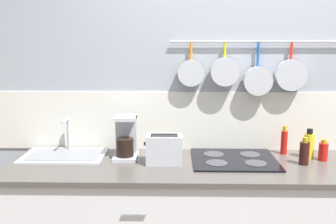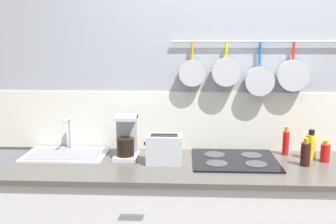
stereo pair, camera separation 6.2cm
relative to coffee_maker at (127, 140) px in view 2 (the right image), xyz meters
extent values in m
cube|color=#999EA8|center=(0.94, 0.23, 0.25)|extent=(7.20, 0.06, 2.60)
cube|color=silver|center=(0.94, 0.23, 0.09)|extent=(7.20, 0.07, 0.43)
cylinder|color=#B7BABF|center=(0.90, 0.18, 0.66)|extent=(1.20, 0.02, 0.02)
cylinder|color=orange|center=(0.45, 0.18, 0.60)|extent=(0.02, 0.02, 0.12)
cylinder|color=#B7BABF|center=(0.45, 0.16, 0.45)|extent=(0.19, 0.05, 0.19)
cylinder|color=gold|center=(0.68, 0.18, 0.61)|extent=(0.02, 0.02, 0.10)
cylinder|color=#B7BABF|center=(0.68, 0.15, 0.46)|extent=(0.20, 0.07, 0.20)
cylinder|color=#1959B2|center=(0.92, 0.18, 0.57)|extent=(0.02, 0.02, 0.16)
cylinder|color=#B7BABF|center=(0.92, 0.15, 0.39)|extent=(0.20, 0.06, 0.20)
cylinder|color=red|center=(1.15, 0.18, 0.60)|extent=(0.02, 0.02, 0.12)
cylinder|color=#B7BABF|center=(1.15, 0.15, 0.43)|extent=(0.22, 0.05, 0.22)
cylinder|color=slate|center=(0.10, -0.47, -0.32)|extent=(0.14, 0.01, 0.01)
cube|color=#4C4742|center=(0.94, -0.14, -0.14)|extent=(3.37, 0.68, 0.03)
cube|color=#B7BABF|center=(-0.43, 0.00, -0.11)|extent=(0.56, 0.36, 0.01)
cube|color=slate|center=(-0.43, 0.00, -0.11)|extent=(0.47, 0.29, 0.00)
cylinder|color=#B7BABF|center=(-0.43, 0.13, 0.00)|extent=(0.03, 0.03, 0.25)
cylinder|color=#B7BABF|center=(-0.43, 0.06, 0.12)|extent=(0.02, 0.14, 0.02)
cube|color=#B7BABF|center=(0.00, -0.03, -0.11)|extent=(0.16, 0.21, 0.02)
cube|color=#B7BABF|center=(0.00, 0.04, 0.02)|extent=(0.14, 0.07, 0.29)
cylinder|color=black|center=(0.00, -0.05, -0.04)|extent=(0.12, 0.12, 0.12)
cube|color=#B7BABF|center=(0.00, -0.01, 0.16)|extent=(0.14, 0.16, 0.02)
cube|color=#B7BABF|center=(0.27, -0.13, -0.03)|extent=(0.23, 0.14, 0.19)
cube|color=black|center=(0.27, -0.15, 0.07)|extent=(0.17, 0.02, 0.00)
cube|color=black|center=(0.27, -0.11, 0.07)|extent=(0.17, 0.02, 0.00)
cube|color=black|center=(0.14, -0.13, 0.01)|extent=(0.02, 0.02, 0.02)
cube|color=black|center=(0.74, -0.06, -0.12)|extent=(0.56, 0.48, 0.01)
cylinder|color=#38383D|center=(0.61, -0.15, -0.11)|extent=(0.14, 0.14, 0.00)
cylinder|color=#38383D|center=(0.86, -0.15, -0.11)|extent=(0.14, 0.14, 0.00)
cylinder|color=#38383D|center=(0.61, 0.04, -0.11)|extent=(0.14, 0.14, 0.00)
cylinder|color=#38383D|center=(0.86, 0.04, -0.11)|extent=(0.14, 0.14, 0.00)
cylinder|color=red|center=(1.11, 0.10, -0.04)|extent=(0.05, 0.05, 0.17)
cylinder|color=#B28C19|center=(1.11, 0.10, 0.06)|extent=(0.03, 0.03, 0.04)
cylinder|color=#33140F|center=(1.18, -0.13, -0.05)|extent=(0.06, 0.06, 0.15)
cylinder|color=#B28C19|center=(1.18, -0.13, 0.04)|extent=(0.03, 0.03, 0.03)
cylinder|color=yellow|center=(1.25, 0.01, -0.04)|extent=(0.07, 0.07, 0.17)
cylinder|color=black|center=(1.25, 0.01, 0.06)|extent=(0.04, 0.04, 0.04)
cylinder|color=red|center=(1.33, -0.04, -0.06)|extent=(0.06, 0.06, 0.12)
cylinder|color=#B28C19|center=(1.33, -0.04, 0.01)|extent=(0.03, 0.03, 0.03)
camera|label=1|loc=(0.34, -2.48, 0.67)|focal=40.00mm
camera|label=2|loc=(0.41, -2.48, 0.67)|focal=40.00mm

